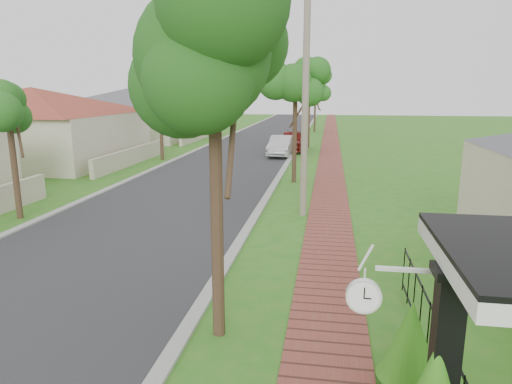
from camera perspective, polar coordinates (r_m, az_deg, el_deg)
The scene contains 15 objects.
ground at distance 8.04m, azimuth -16.91°, elevation -21.15°, with size 160.00×160.00×0.00m, color #2A741B.
road at distance 27.02m, azimuth -4.14°, elevation 3.20°, with size 7.00×120.00×0.02m, color #28282B.
kerb_right at distance 26.43m, azimuth 3.59°, elevation 2.99°, with size 0.30×120.00×0.10m, color #9E9E99.
kerb_left at distance 28.08m, azimuth -11.42°, elevation 3.33°, with size 0.30×120.00×0.10m, color #9E9E99.
sidewalk at distance 26.31m, azimuth 9.24°, elevation 2.81°, with size 1.50×120.00×0.03m, color brown.
porch_post at distance 6.08m, azimuth 22.26°, elevation -21.00°, with size 0.48×0.48×2.52m.
picket_fence at distance 7.29m, azimuth 22.89°, elevation -20.47°, with size 0.03×8.02×1.00m.
street_trees at distance 33.33m, azimuth -1.29°, elevation 12.83°, with size 10.70×37.65×5.89m.
far_house_red at distance 31.72m, azimuth -25.97°, elevation 7.62°, with size 15.56×15.56×4.60m.
far_house_grey at distance 43.91m, azimuth -15.44°, elevation 9.46°, with size 15.56×15.56×4.60m.
parked_car_red at distance 33.99m, azimuth 4.49°, elevation 6.42°, with size 1.81×4.49×1.53m, color maroon.
parked_car_white at distance 31.36m, azimuth 3.14°, elevation 5.75°, with size 1.43×4.09×1.35m, color silver.
near_tree at distance 7.69m, azimuth -5.29°, elevation 15.69°, with size 2.35×2.35×6.03m.
utility_pole at distance 15.96m, azimuth 6.20°, elevation 12.15°, with size 1.20×0.24×8.46m.
station_clock at distance 5.89m, azimuth 13.69°, elevation -12.28°, with size 1.07×0.13×0.62m.
Camera 1 is at (3.17, -5.94, 4.39)m, focal length 32.00 mm.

